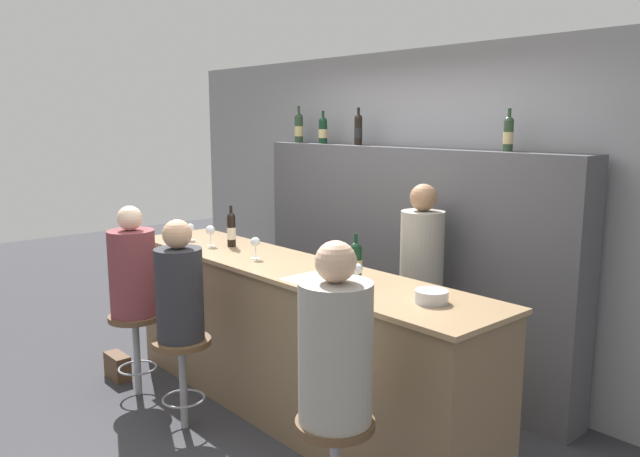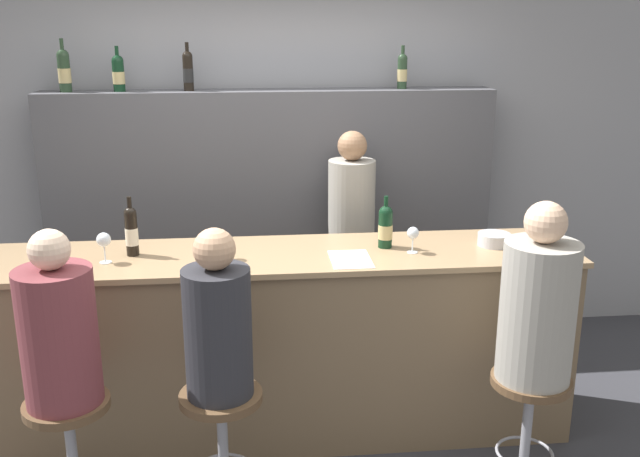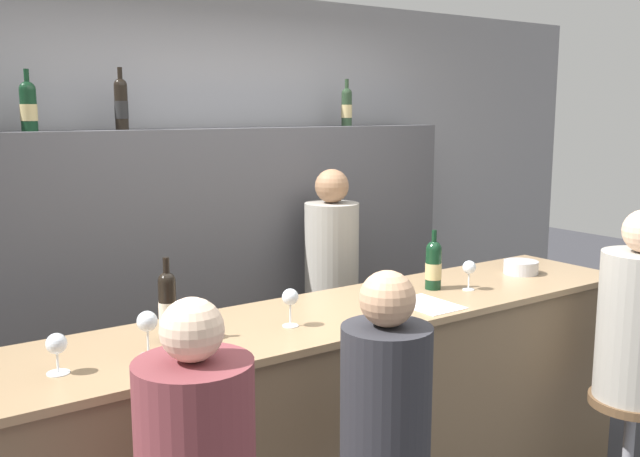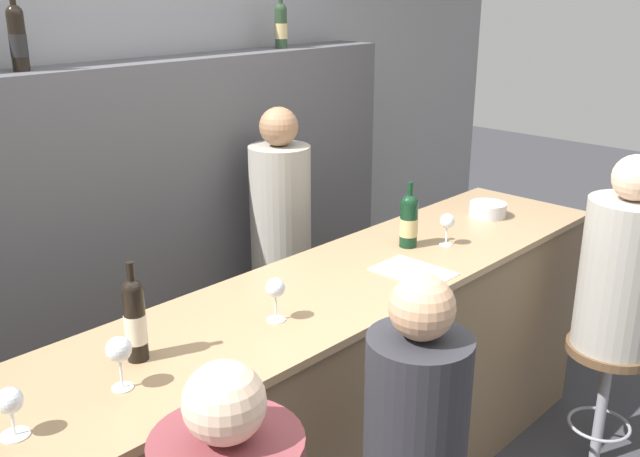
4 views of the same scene
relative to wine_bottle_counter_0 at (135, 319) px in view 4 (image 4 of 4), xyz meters
The scene contains 17 objects.
wall_back 1.55m from the wine_bottle_counter_0, 59.88° to the left, with size 6.40×0.05×2.60m.
bar_counter 1.03m from the wine_bottle_counter_0, ahead, with size 3.23×0.66×1.07m.
back_bar_cabinet 1.39m from the wine_bottle_counter_0, 55.13° to the left, with size 3.03×0.28×1.83m.
wine_bottle_counter_0 is the anchor object (origin of this frame).
wine_bottle_counter_1 1.37m from the wine_bottle_counter_0, ahead, with size 0.08×0.08×0.29m.
wine_bottle_backbar_2 1.37m from the wine_bottle_counter_0, 77.27° to the left, with size 0.07×0.07×0.31m.
wine_bottle_backbar_3 2.15m from the wine_bottle_counter_0, 33.69° to the left, with size 0.07×0.07×0.29m.
wine_glass_0 0.45m from the wine_bottle_counter_0, 165.66° to the right, with size 0.08×0.08×0.14m.
wine_glass_1 0.17m from the wine_bottle_counter_0, 138.06° to the right, with size 0.07×0.07×0.16m.
wine_glass_2 0.49m from the wine_bottle_counter_0, 13.25° to the right, with size 0.07×0.07×0.16m.
wine_glass_3 1.50m from the wine_bottle_counter_0, ahead, with size 0.06×0.06×0.14m.
metal_bowl 1.98m from the wine_bottle_counter_0, ahead, with size 0.18×0.18×0.07m.
tasting_menu 1.17m from the wine_bottle_counter_0, ahead, with size 0.21×0.30×0.00m.
guest_seated_middle 0.89m from the wine_bottle_counter_0, 56.80° to the right, with size 0.31×0.31×0.80m.
bar_stool_right 2.21m from the wine_bottle_counter_0, 20.05° to the right, with size 0.39×0.39×0.62m.
guest_seated_right 2.10m from the wine_bottle_counter_0, 20.05° to the right, with size 0.36×0.36×0.88m.
bartender 1.55m from the wine_bottle_counter_0, 29.57° to the left, with size 0.30×0.30×1.61m.
Camera 4 is at (-1.79, -1.39, 2.17)m, focal length 40.00 mm.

